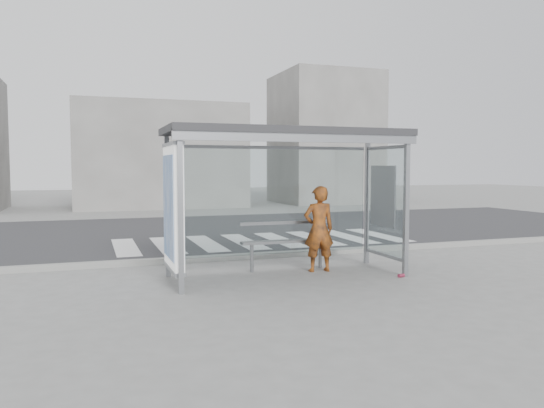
{
  "coord_description": "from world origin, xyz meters",
  "views": [
    {
      "loc": [
        -3.32,
        -8.76,
        1.95
      ],
      "look_at": [
        -0.21,
        0.2,
        1.29
      ],
      "focal_mm": 35.0,
      "sensor_mm": 36.0,
      "label": 1
    }
  ],
  "objects": [
    {
      "name": "ground",
      "position": [
        0.0,
        0.0,
        0.0
      ],
      "size": [
        80.0,
        80.0,
        0.0
      ],
      "primitive_type": "plane",
      "color": "slate",
      "rests_on": "ground"
    },
    {
      "name": "road",
      "position": [
        0.0,
        7.0,
        0.0
      ],
      "size": [
        30.0,
        10.0,
        0.01
      ],
      "primitive_type": "cube",
      "color": "#2B2B2E",
      "rests_on": "ground"
    },
    {
      "name": "curb",
      "position": [
        0.0,
        1.95,
        0.06
      ],
      "size": [
        30.0,
        0.18,
        0.12
      ],
      "primitive_type": "cube",
      "color": "gray",
      "rests_on": "ground"
    },
    {
      "name": "crosswalk",
      "position": [
        1.0,
        4.5,
        0.0
      ],
      "size": [
        7.55,
        3.0,
        0.0
      ],
      "color": "silver",
      "rests_on": "ground"
    },
    {
      "name": "bus_shelter",
      "position": [
        -0.37,
        0.06,
        1.98
      ],
      "size": [
        4.25,
        1.65,
        2.62
      ],
      "color": "gray",
      "rests_on": "ground"
    },
    {
      "name": "building_center",
      "position": [
        0.0,
        18.0,
        2.5
      ],
      "size": [
        8.0,
        5.0,
        5.0
      ],
      "primitive_type": "cube",
      "color": "slate",
      "rests_on": "ground"
    },
    {
      "name": "building_right",
      "position": [
        9.0,
        18.0,
        3.5
      ],
      "size": [
        5.0,
        5.0,
        7.0
      ],
      "primitive_type": "cube",
      "color": "slate",
      "rests_on": "ground"
    },
    {
      "name": "person",
      "position": [
        0.73,
        0.23,
        0.8
      ],
      "size": [
        0.61,
        0.43,
        1.6
      ],
      "primitive_type": "imported",
      "rotation": [
        0.0,
        0.0,
        3.06
      ],
      "color": "orange",
      "rests_on": "ground"
    },
    {
      "name": "bench",
      "position": [
        0.22,
        0.58,
        0.55
      ],
      "size": [
        1.79,
        0.22,
        0.92
      ],
      "color": "slate",
      "rests_on": "ground"
    },
    {
      "name": "soda_can",
      "position": [
        1.89,
        -0.75,
        0.03
      ],
      "size": [
        0.13,
        0.09,
        0.07
      ],
      "primitive_type": "cylinder",
      "rotation": [
        0.0,
        1.57,
        0.17
      ],
      "color": "#C1385B",
      "rests_on": "ground"
    }
  ]
}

